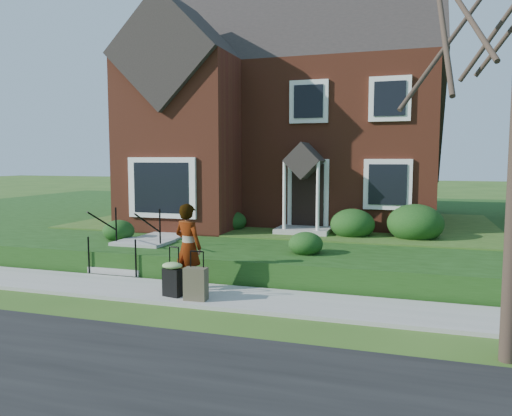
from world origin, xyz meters
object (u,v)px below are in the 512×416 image
at_px(woman, 188,247).
at_px(suitcase_olive, 196,284).
at_px(suitcase_black, 172,277).
at_px(front_steps, 134,251).

distance_m(woman, suitcase_olive, 1.04).
xyz_separation_m(woman, suitcase_black, (-0.07, -0.60, -0.53)).
relative_size(front_steps, suitcase_black, 1.99).
height_order(front_steps, suitcase_black, front_steps).
height_order(front_steps, woman, woman).
xyz_separation_m(suitcase_black, suitcase_olive, (0.56, -0.11, -0.07)).
bearing_deg(front_steps, woman, -35.15).
bearing_deg(woman, suitcase_black, 99.66).
bearing_deg(suitcase_olive, woman, 122.62).
bearing_deg(woman, suitcase_olive, 141.44).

